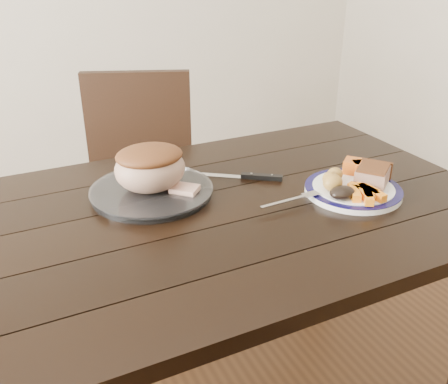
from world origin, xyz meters
name	(u,v)px	position (x,y,z in m)	size (l,w,h in m)	color
dining_table	(193,244)	(0.00, 0.00, 0.66)	(1.61, 0.92, 0.75)	black
chair_far	(140,180)	(0.07, 0.73, 0.52)	(0.55, 0.55, 0.93)	black
dinner_plate	(353,190)	(0.44, -0.08, 0.76)	(0.26, 0.26, 0.02)	white
plate_rim	(353,188)	(0.44, -0.08, 0.77)	(0.26, 0.26, 0.02)	#0E0B39
serving_platter	(152,193)	(-0.06, 0.14, 0.76)	(0.32, 0.32, 0.02)	white
pork_slice	(373,176)	(0.50, -0.09, 0.79)	(0.10, 0.08, 0.04)	#A77A66
roasted_potatoes	(333,179)	(0.39, -0.06, 0.79)	(0.09, 0.09, 0.05)	gold
carrot_batons	(365,193)	(0.43, -0.14, 0.78)	(0.09, 0.12, 0.02)	orange
pumpkin_wedges	(357,167)	(0.50, -0.02, 0.79)	(0.09, 0.09, 0.04)	orange
dark_mushroom	(342,193)	(0.37, -0.13, 0.79)	(0.07, 0.05, 0.03)	black
fork	(294,199)	(0.25, -0.08, 0.77)	(0.18, 0.03, 0.00)	silver
roast_joint	(150,169)	(-0.06, 0.14, 0.83)	(0.19, 0.16, 0.12)	tan
cut_slice	(185,190)	(0.01, 0.08, 0.78)	(0.07, 0.06, 0.02)	tan
carving_knife	(248,176)	(0.23, 0.13, 0.76)	(0.27, 0.20, 0.01)	silver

